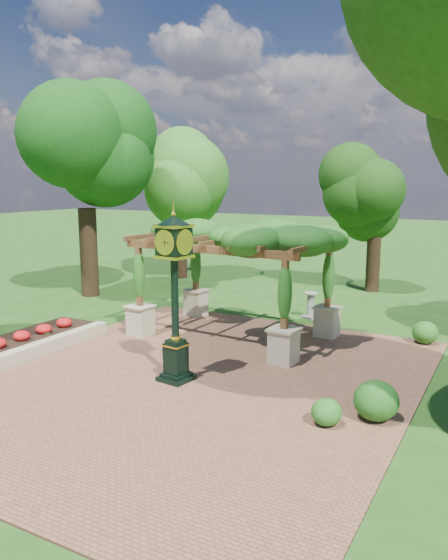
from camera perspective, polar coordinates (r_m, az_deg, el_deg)
The scene contains 13 objects.
ground at distance 12.55m, azimuth -5.63°, elevation -11.76°, with size 120.00×120.00×0.00m, color #1E4714.
brick_plaza at distance 13.32m, azimuth -3.16°, elevation -10.30°, with size 10.00×12.00×0.04m, color brown.
border_wall at distance 15.74m, azimuth -18.64°, elevation -6.87°, with size 0.35×5.00×0.40m, color #C6B793.
flower_bed at distance 16.40m, azimuth -20.78°, elevation -6.39°, with size 1.50×5.00×0.36m, color red.
pedestal_clock at distance 12.60m, azimuth -5.19°, elevation -0.31°, with size 0.88×0.88×3.99m.
pergola at distance 16.22m, azimuth 1.00°, elevation 4.03°, with size 5.89×3.92×3.56m.
sundial at distance 19.13m, azimuth 9.05°, elevation -2.80°, with size 0.65×0.65×0.91m.
shrub_front at distance 11.02m, azimuth 10.66°, elevation -13.41°, with size 0.60×0.60×0.54m, color #22601B.
shrub_mid at distance 11.41m, azimuth 15.62°, elevation -12.04°, with size 0.89×0.89×0.80m, color #1C5116.
shrub_back at distance 16.95m, azimuth 20.27°, elevation -5.16°, with size 0.73×0.73×0.66m, color #245C1A.
tree_west_near at distance 22.97m, azimuth -14.45°, elevation 14.16°, with size 3.93×3.93×9.30m.
tree_west_far at distance 26.53m, azimuth -4.72°, elevation 11.38°, with size 4.03×4.03×7.58m.
tree_north at distance 23.97m, azimuth 15.66°, elevation 8.82°, with size 3.27×3.27×6.18m.
Camera 1 is at (6.63, -9.55, 4.72)m, focal length 35.00 mm.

